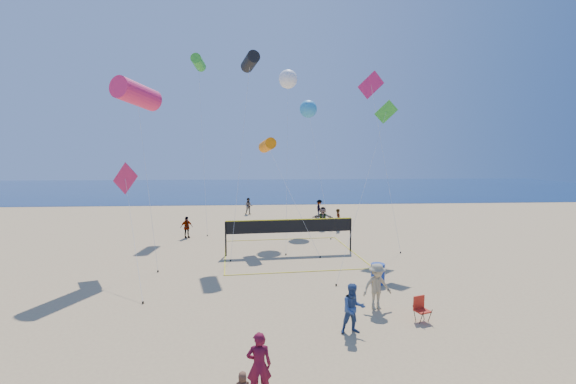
{
  "coord_description": "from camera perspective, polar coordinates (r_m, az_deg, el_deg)",
  "views": [
    {
      "loc": [
        -0.8,
        -11.3,
        6.33
      ],
      "look_at": [
        0.1,
        2.0,
        5.04
      ],
      "focal_mm": 24.0,
      "sensor_mm": 36.0,
      "label": 1
    }
  ],
  "objects": [
    {
      "name": "kite_7",
      "position": [
        35.05,
        3.02,
        12.18
      ],
      "size": [
        1.84,
        7.35,
        11.16
      ],
      "rotation": [
        0.0,
        0.0,
        -0.07
      ],
      "color": "#2F92D1",
      "rests_on": "ground"
    },
    {
      "name": "far_person_2",
      "position": [
        32.52,
        7.47,
        -4.09
      ],
      "size": [
        0.47,
        0.69,
        1.82
      ],
      "primitive_type": "imported",
      "rotation": [
        0.0,
        0.0,
        1.52
      ],
      "color": "gray",
      "rests_on": "ground"
    },
    {
      "name": "woman",
      "position": [
        10.95,
        -4.32,
        -24.25
      ],
      "size": [
        0.68,
        0.46,
        1.79
      ],
      "primitive_type": "imported",
      "rotation": [
        0.0,
        0.0,
        3.2
      ],
      "color": "maroon",
      "rests_on": "ground"
    },
    {
      "name": "kite_2",
      "position": [
        27.39,
        -3.07,
        6.91
      ],
      "size": [
        3.84,
        5.47,
        7.52
      ],
      "rotation": [
        0.0,
        0.0,
        0.26
      ],
      "color": "orange",
      "rests_on": "ground"
    },
    {
      "name": "trash_barrel",
      "position": [
        19.83,
        13.17,
        -11.7
      ],
      "size": [
        0.8,
        0.8,
        1.0
      ],
      "primitive_type": "cylinder",
      "rotation": [
        0.0,
        0.0,
        -0.22
      ],
      "color": "navy",
      "rests_on": "ground"
    },
    {
      "name": "camp_chair",
      "position": [
        16.15,
        19.07,
        -15.84
      ],
      "size": [
        0.63,
        0.73,
        1.04
      ],
      "rotation": [
        0.0,
        0.0,
        0.32
      ],
      "color": "red",
      "rests_on": "ground"
    },
    {
      "name": "kite_5",
      "position": [
        29.12,
        12.35,
        14.37
      ],
      "size": [
        2.07,
        4.24,
        12.35
      ],
      "rotation": [
        0.0,
        0.0,
        0.3
      ],
      "color": "#C31F61",
      "rests_on": "ground"
    },
    {
      "name": "bystander_b",
      "position": [
        16.66,
        13.05,
        -13.46
      ],
      "size": [
        1.32,
        0.89,
        1.9
      ],
      "primitive_type": "imported",
      "rotation": [
        0.0,
        0.0,
        0.16
      ],
      "color": "tan",
      "rests_on": "ground"
    },
    {
      "name": "kite_0",
      "position": [
        24.63,
        -21.49,
        13.33
      ],
      "size": [
        2.8,
        4.27,
        10.67
      ],
      "rotation": [
        0.0,
        0.0,
        -0.41
      ],
      "color": "#F4255E",
      "rests_on": "ground"
    },
    {
      "name": "kite_1",
      "position": [
        27.87,
        -5.63,
        18.64
      ],
      "size": [
        1.9,
        5.71,
        13.24
      ],
      "rotation": [
        0.0,
        0.0,
        0.28
      ],
      "color": "black",
      "rests_on": "ground"
    },
    {
      "name": "kite_8",
      "position": [
        36.59,
        -13.13,
        18.15
      ],
      "size": [
        1.81,
        6.54,
        15.02
      ],
      "rotation": [
        0.0,
        0.0,
        -0.06
      ],
      "color": "green",
      "rests_on": "ground"
    },
    {
      "name": "ground",
      "position": [
        12.98,
        0.15,
        -23.66
      ],
      "size": [
        120.0,
        120.0,
        0.0
      ],
      "primitive_type": "plane",
      "color": "tan",
      "rests_on": "ground"
    },
    {
      "name": "kite_3",
      "position": [
        23.22,
        -22.9,
        1.33
      ],
      "size": [
        3.45,
        6.36,
        5.92
      ],
      "rotation": [
        0.0,
        0.0,
        -0.29
      ],
      "color": "#C11E50",
      "rests_on": "ground"
    },
    {
      "name": "kite_4",
      "position": [
        24.46,
        13.93,
        10.03
      ],
      "size": [
        4.91,
        5.94,
        9.7
      ],
      "rotation": [
        0.0,
        0.0,
        0.08
      ],
      "color": "green",
      "rests_on": "ground"
    },
    {
      "name": "far_person_1",
      "position": [
        32.93,
        5.18,
        -3.87
      ],
      "size": [
        1.85,
        0.9,
        1.92
      ],
      "primitive_type": "imported",
      "rotation": [
        0.0,
        0.0,
        -0.19
      ],
      "color": "gray",
      "rests_on": "ground"
    },
    {
      "name": "far_person_4",
      "position": [
        39.45,
        4.66,
        -2.42
      ],
      "size": [
        0.92,
        1.26,
        1.75
      ],
      "primitive_type": "imported",
      "rotation": [
        0.0,
        0.0,
        1.31
      ],
      "color": "gray",
      "rests_on": "ground"
    },
    {
      "name": "ocean",
      "position": [
        73.58,
        -3.24,
        0.62
      ],
      "size": [
        140.0,
        50.0,
        0.03
      ],
      "primitive_type": "cube",
      "color": "navy",
      "rests_on": "ground"
    },
    {
      "name": "bystander_a",
      "position": [
        14.43,
        9.64,
        -16.66
      ],
      "size": [
        0.93,
        0.76,
        1.8
      ],
      "primitive_type": "imported",
      "rotation": [
        0.0,
        0.0,
        0.09
      ],
      "color": "#334D80",
      "rests_on": "ground"
    },
    {
      "name": "volleyball_net",
      "position": [
        24.79,
        0.26,
        -5.67
      ],
      "size": [
        8.99,
        8.85,
        2.23
      ],
      "rotation": [
        0.0,
        0.0,
        0.08
      ],
      "color": "black",
      "rests_on": "ground"
    },
    {
      "name": "kite_6",
      "position": [
        33.33,
        0.01,
        16.37
      ],
      "size": [
        1.71,
        9.78,
        13.37
      ],
      "rotation": [
        0.0,
        0.0,
        -0.11
      ],
      "color": "white",
      "rests_on": "ground"
    },
    {
      "name": "far_person_0",
      "position": [
        30.43,
        -14.8,
        -5.06
      ],
      "size": [
        1.03,
        0.88,
        1.65
      ],
      "primitive_type": "imported",
      "rotation": [
        0.0,
        0.0,
        0.6
      ],
      "color": "gray",
      "rests_on": "ground"
    },
    {
      "name": "far_person_3",
      "position": [
        41.09,
        -5.84,
        -2.11
      ],
      "size": [
        0.87,
        0.69,
        1.76
      ],
      "primitive_type": "imported",
      "rotation": [
        0.0,
        0.0,
        0.03
      ],
      "color": "gray",
      "rests_on": "ground"
    }
  ]
}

